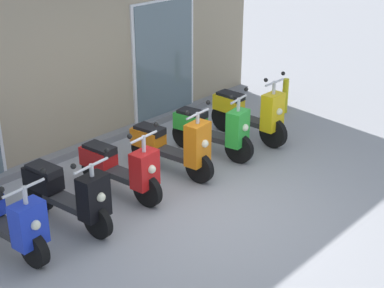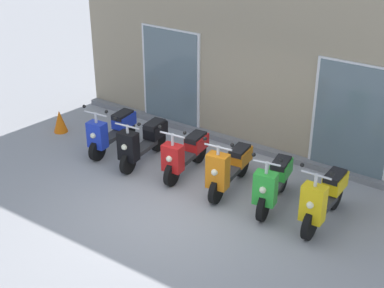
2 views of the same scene
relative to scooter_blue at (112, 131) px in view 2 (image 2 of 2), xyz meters
The scene contains 9 objects.
ground_plane 2.66m from the scooter_blue, 25.37° to the right, with size 40.00×40.00×0.00m, color #939399.
storefront_facade 3.36m from the scooter_blue, 39.57° to the left, with size 9.08×0.50×3.76m.
scooter_blue is the anchor object (origin of this frame).
scooter_black 0.88m from the scooter_blue, ahead, with size 0.62×1.58×1.15m.
scooter_red 1.87m from the scooter_blue, ahead, with size 0.59×1.54×1.18m.
scooter_orange 2.89m from the scooter_blue, ahead, with size 0.59×1.60×1.24m.
scooter_green 3.82m from the scooter_blue, ahead, with size 0.60×1.54×1.22m.
scooter_yellow 4.77m from the scooter_blue, ahead, with size 0.57×1.62×1.30m.
traffic_cone 1.62m from the scooter_blue, behind, with size 0.32×0.32×0.52m, color orange.
Camera 2 is at (5.15, -6.80, 5.50)m, focal length 52.80 mm.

